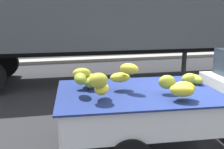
{
  "coord_description": "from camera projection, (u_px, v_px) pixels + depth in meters",
  "views": [
    {
      "loc": [
        -2.68,
        -3.89,
        2.39
      ],
      "look_at": [
        -1.57,
        0.75,
        1.23
      ],
      "focal_mm": 40.39,
      "sensor_mm": 36.0,
      "label": 1
    }
  ],
  "objects": [
    {
      "name": "ground",
      "position": [
        200.0,
        141.0,
        4.85
      ],
      "size": [
        220.0,
        220.0,
        0.0
      ],
      "primitive_type": "plane",
      "color": "#28282B"
    },
    {
      "name": "curb_strip",
      "position": [
        105.0,
        59.0,
        13.18
      ],
      "size": [
        80.0,
        0.8,
        0.16
      ],
      "primitive_type": "cube",
      "color": "gray",
      "rests_on": "ground"
    },
    {
      "name": "semi_trailer",
      "position": [
        98.0,
        9.0,
        8.75
      ],
      "size": [
        12.08,
        3.0,
        3.95
      ],
      "rotation": [
        0.0,
        0.0,
        -0.04
      ],
      "color": "#4C5156",
      "rests_on": "ground"
    }
  ]
}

